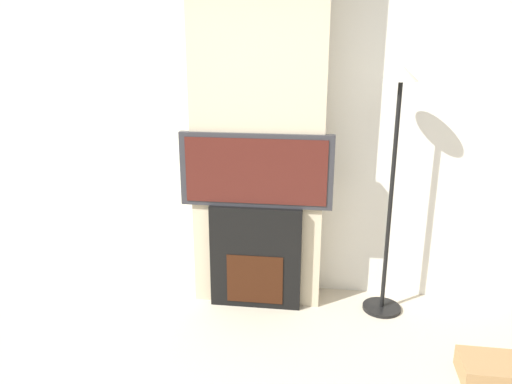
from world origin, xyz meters
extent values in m
cube|color=silver|center=(0.00, 2.03, 1.35)|extent=(6.00, 0.06, 2.70)
cube|color=beige|center=(0.00, 1.85, 1.35)|extent=(0.95, 0.30, 2.70)
cube|color=black|center=(0.00, 1.70, 0.40)|extent=(0.68, 0.14, 0.79)
cube|color=#33160A|center=(0.00, 1.62, 0.24)|extent=(0.42, 0.01, 0.38)
cube|color=#2D2D33|center=(0.00, 1.70, 1.06)|extent=(1.09, 0.06, 0.54)
cube|color=#471914|center=(0.00, 1.66, 1.06)|extent=(1.01, 0.01, 0.47)
cylinder|color=black|center=(0.95, 1.73, 0.01)|extent=(0.28, 0.28, 0.03)
cylinder|color=black|center=(0.95, 1.73, 0.86)|extent=(0.03, 0.03, 1.66)
cone|color=silver|center=(0.95, 1.73, 1.74)|extent=(0.23, 0.23, 0.10)
cube|color=#A37A4C|center=(1.46, 0.84, 0.17)|extent=(0.37, 0.28, 0.12)
camera|label=1|loc=(0.45, -1.69, 1.97)|focal=35.00mm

